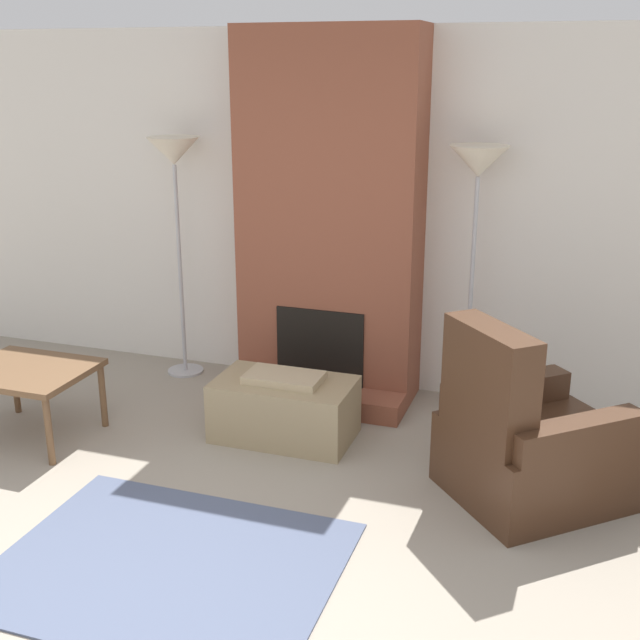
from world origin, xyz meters
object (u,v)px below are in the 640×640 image
object	(u,v)px
armchair	(525,448)
ottoman	(284,408)
floor_lamp_left	(174,166)
side_table	(27,376)
floor_lamp_right	(478,179)

from	to	relation	value
armchair	ottoman	bearing A→B (deg)	38.00
floor_lamp_left	side_table	bearing A→B (deg)	-106.44
floor_lamp_right	side_table	bearing A→B (deg)	-152.60
ottoman	side_table	world-z (taller)	side_table
side_table	floor_lamp_left	distance (m)	1.85
side_table	floor_lamp_right	size ratio (longest dim) A/B	0.43
ottoman	floor_lamp_left	size ratio (longest dim) A/B	0.49
armchair	floor_lamp_right	bearing A→B (deg)	-17.34
armchair	floor_lamp_right	world-z (taller)	floor_lamp_right
ottoman	armchair	xyz separation A→B (m)	(1.55, -0.29, 0.10)
ottoman	floor_lamp_left	bearing A→B (deg)	144.67
floor_lamp_left	floor_lamp_right	bearing A→B (deg)	0.00
floor_lamp_right	floor_lamp_left	bearing A→B (deg)	180.00
side_table	floor_lamp_right	world-z (taller)	floor_lamp_right
floor_lamp_left	floor_lamp_right	distance (m)	2.22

